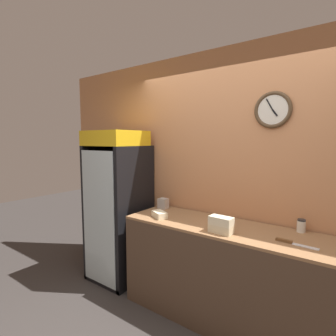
{
  "coord_description": "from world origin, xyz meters",
  "views": [
    {
      "loc": [
        0.99,
        -1.39,
        1.74
      ],
      "look_at": [
        -0.61,
        0.81,
        1.46
      ],
      "focal_mm": 28.0,
      "sensor_mm": 36.0,
      "label": 1
    }
  ],
  "objects_px": {
    "sandwich_stack_bottom": "(221,229)",
    "sandwich_flat_left": "(160,215)",
    "chefs_knife": "(291,242)",
    "napkin_dispenser": "(163,203)",
    "sandwich_stack_middle": "(221,221)",
    "beverage_cooler": "(121,199)",
    "condiment_jar": "(301,226)"
  },
  "relations": [
    {
      "from": "sandwich_stack_bottom",
      "to": "sandwich_flat_left",
      "type": "height_order",
      "value": "sandwich_stack_bottom"
    },
    {
      "from": "chefs_knife",
      "to": "napkin_dispenser",
      "type": "relative_size",
      "value": 2.6
    },
    {
      "from": "chefs_knife",
      "to": "sandwich_stack_middle",
      "type": "bearing_deg",
      "value": -169.41
    },
    {
      "from": "beverage_cooler",
      "to": "sandwich_stack_middle",
      "type": "distance_m",
      "value": 1.49
    },
    {
      "from": "sandwich_stack_bottom",
      "to": "condiment_jar",
      "type": "bearing_deg",
      "value": 37.62
    },
    {
      "from": "sandwich_flat_left",
      "to": "napkin_dispenser",
      "type": "xyz_separation_m",
      "value": [
        -0.19,
        0.32,
        0.03
      ]
    },
    {
      "from": "beverage_cooler",
      "to": "sandwich_flat_left",
      "type": "distance_m",
      "value": 0.77
    },
    {
      "from": "sandwich_stack_middle",
      "to": "sandwich_stack_bottom",
      "type": "bearing_deg",
      "value": 0.0
    },
    {
      "from": "beverage_cooler",
      "to": "sandwich_stack_middle",
      "type": "xyz_separation_m",
      "value": [
        1.47,
        -0.22,
        0.04
      ]
    },
    {
      "from": "sandwich_stack_bottom",
      "to": "beverage_cooler",
      "type": "bearing_deg",
      "value": 171.59
    },
    {
      "from": "beverage_cooler",
      "to": "sandwich_stack_bottom",
      "type": "height_order",
      "value": "beverage_cooler"
    },
    {
      "from": "sandwich_stack_middle",
      "to": "napkin_dispenser",
      "type": "relative_size",
      "value": 1.75
    },
    {
      "from": "beverage_cooler",
      "to": "sandwich_stack_bottom",
      "type": "bearing_deg",
      "value": -8.41
    },
    {
      "from": "beverage_cooler",
      "to": "sandwich_stack_bottom",
      "type": "relative_size",
      "value": 8.89
    },
    {
      "from": "napkin_dispenser",
      "to": "sandwich_stack_bottom",
      "type": "bearing_deg",
      "value": -21.85
    },
    {
      "from": "sandwich_stack_bottom",
      "to": "napkin_dispenser",
      "type": "height_order",
      "value": "napkin_dispenser"
    },
    {
      "from": "sandwich_stack_middle",
      "to": "napkin_dispenser",
      "type": "bearing_deg",
      "value": 158.15
    },
    {
      "from": "beverage_cooler",
      "to": "sandwich_stack_middle",
      "type": "height_order",
      "value": "beverage_cooler"
    },
    {
      "from": "sandwich_stack_bottom",
      "to": "chefs_knife",
      "type": "distance_m",
      "value": 0.55
    },
    {
      "from": "sandwich_stack_middle",
      "to": "condiment_jar",
      "type": "bearing_deg",
      "value": 37.62
    },
    {
      "from": "sandwich_stack_middle",
      "to": "condiment_jar",
      "type": "distance_m",
      "value": 0.71
    },
    {
      "from": "condiment_jar",
      "to": "napkin_dispenser",
      "type": "height_order",
      "value": "napkin_dispenser"
    },
    {
      "from": "sandwich_stack_middle",
      "to": "chefs_knife",
      "type": "bearing_deg",
      "value": 10.59
    },
    {
      "from": "condiment_jar",
      "to": "sandwich_flat_left",
      "type": "bearing_deg",
      "value": -163.11
    },
    {
      "from": "condiment_jar",
      "to": "beverage_cooler",
      "type": "bearing_deg",
      "value": -173.89
    },
    {
      "from": "condiment_jar",
      "to": "napkin_dispenser",
      "type": "relative_size",
      "value": 0.96
    },
    {
      "from": "beverage_cooler",
      "to": "condiment_jar",
      "type": "relative_size",
      "value": 16.2
    },
    {
      "from": "chefs_knife",
      "to": "condiment_jar",
      "type": "bearing_deg",
      "value": 86.5
    },
    {
      "from": "sandwich_stack_bottom",
      "to": "napkin_dispenser",
      "type": "xyz_separation_m",
      "value": [
        -0.91,
        0.36,
        0.02
      ]
    },
    {
      "from": "sandwich_stack_bottom",
      "to": "sandwich_flat_left",
      "type": "bearing_deg",
      "value": 176.33
    },
    {
      "from": "sandwich_stack_bottom",
      "to": "chefs_knife",
      "type": "relative_size",
      "value": 0.67
    },
    {
      "from": "chefs_knife",
      "to": "napkin_dispenser",
      "type": "xyz_separation_m",
      "value": [
        -1.45,
        0.26,
        0.05
      ]
    }
  ]
}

